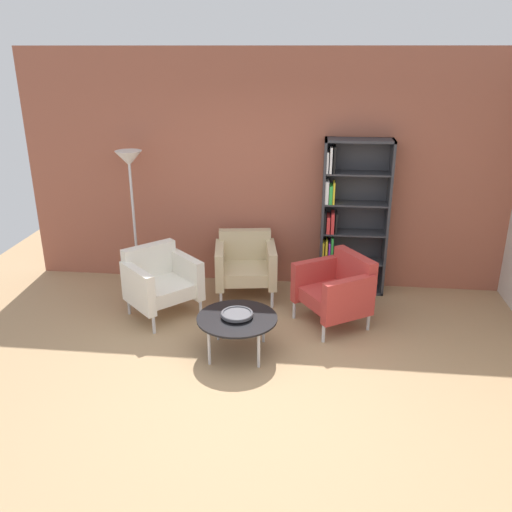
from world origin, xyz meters
TOP-DOWN VIEW (x-y plane):
  - ground_plane at (0.00, 0.00)m, footprint 8.32×8.32m
  - brick_back_panel at (0.00, 2.46)m, footprint 6.40×0.12m
  - bookshelf_tall at (0.87, 2.25)m, footprint 0.80×0.30m
  - coffee_table_low at (-0.26, 0.57)m, footprint 0.80×0.80m
  - decorative_bowl at (-0.26, 0.57)m, footprint 0.32×0.32m
  - armchair_corner_red at (-0.36, 1.93)m, footprint 0.81×0.76m
  - armchair_by_bookshelf at (0.73, 1.32)m, footprint 0.92×0.94m
  - armchair_spare_guest at (-1.25, 1.33)m, footprint 0.95×0.95m
  - floor_lamp_torchiere at (-1.76, 2.07)m, footprint 0.32×0.32m

SIDE VIEW (x-z plane):
  - ground_plane at x=0.00m, z-range 0.00..0.00m
  - coffee_table_low at x=-0.26m, z-range 0.17..0.57m
  - armchair_corner_red at x=-0.36m, z-range 0.02..0.80m
  - armchair_by_bookshelf at x=0.73m, z-range 0.02..0.80m
  - armchair_spare_guest at x=-1.25m, z-range 0.02..0.80m
  - decorative_bowl at x=-0.26m, z-range 0.41..0.46m
  - bookshelf_tall at x=0.87m, z-range -0.02..1.88m
  - floor_lamp_torchiere at x=-1.76m, z-range 0.58..2.32m
  - brick_back_panel at x=0.00m, z-range 0.00..2.90m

